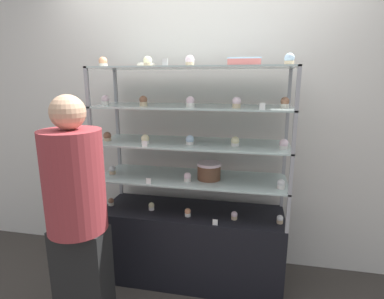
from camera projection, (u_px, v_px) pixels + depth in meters
ground_plane at (192, 277)px, 2.54m from camera, size 20.00×20.00×0.00m
back_wall at (201, 118)px, 2.60m from camera, size 8.00×0.05×2.60m
display_base at (192, 244)px, 2.47m from camera, size 1.44×0.47×0.61m
display_riser_lower at (192, 179)px, 2.34m from camera, size 1.44×0.47×0.28m
display_riser_middle at (192, 144)px, 2.27m from camera, size 1.44×0.47×0.28m
display_riser_upper at (192, 108)px, 2.21m from camera, size 1.44×0.47×0.28m
display_riser_top at (192, 69)px, 2.15m from camera, size 1.44×0.47×0.28m
layer_cake_centerpiece at (209, 171)px, 2.27m from camera, size 0.18×0.18×0.13m
sheet_cake_frosted at (244, 62)px, 2.09m from camera, size 0.23×0.15×0.06m
cupcake_0 at (111, 202)px, 2.48m from camera, size 0.05×0.05×0.06m
cupcake_1 at (151, 206)px, 2.40m from camera, size 0.05×0.05×0.06m
cupcake_2 at (188, 212)px, 2.29m from camera, size 0.05×0.05×0.06m
cupcake_3 at (234, 215)px, 2.24m from camera, size 0.05×0.05×0.06m
cupcake_4 at (280, 219)px, 2.17m from camera, size 0.05×0.05×0.06m
price_tag_0 at (215, 222)px, 2.14m from camera, size 0.04×0.00×0.04m
cupcake_5 at (112, 170)px, 2.41m from camera, size 0.05×0.05×0.07m
cupcake_6 at (188, 177)px, 2.23m from camera, size 0.05×0.05×0.07m
cupcake_7 at (281, 184)px, 2.08m from camera, size 0.05×0.05×0.07m
price_tag_1 at (149, 181)px, 2.18m from camera, size 0.04×0.00×0.04m
cupcake_8 at (107, 137)px, 2.33m from camera, size 0.06×0.06×0.07m
cupcake_9 at (145, 139)px, 2.22m from camera, size 0.06×0.06×0.07m
cupcake_10 at (190, 140)px, 2.19m from camera, size 0.06×0.06×0.07m
cupcake_11 at (235, 142)px, 2.14m from camera, size 0.06×0.06×0.07m
cupcake_12 at (284, 144)px, 2.05m from camera, size 0.06×0.06×0.07m
price_tag_2 at (145, 144)px, 2.12m from camera, size 0.04×0.00×0.04m
cupcake_13 at (105, 100)px, 2.25m from camera, size 0.06×0.06×0.07m
cupcake_14 at (143, 101)px, 2.17m from camera, size 0.06×0.06×0.07m
cupcake_15 at (190, 102)px, 2.08m from camera, size 0.06×0.06×0.07m
cupcake_16 at (237, 103)px, 2.02m from camera, size 0.06×0.06×0.07m
cupcake_17 at (285, 103)px, 2.01m from camera, size 0.06×0.06×0.07m
price_tag_3 at (262, 106)px, 1.90m from camera, size 0.04×0.00×0.04m
cupcake_18 at (103, 62)px, 2.21m from camera, size 0.06×0.06×0.07m
cupcake_19 at (148, 62)px, 2.15m from camera, size 0.06×0.06×0.07m
cupcake_20 at (190, 61)px, 2.06m from camera, size 0.06×0.06×0.07m
cupcake_21 at (289, 59)px, 1.89m from camera, size 0.06×0.06×0.07m
price_tag_4 at (165, 62)px, 1.96m from camera, size 0.04×0.00×0.04m
donut_glazed at (146, 65)px, 2.28m from camera, size 0.14×0.14×0.03m
customer_figure at (77, 213)px, 1.85m from camera, size 0.36×0.36×1.55m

